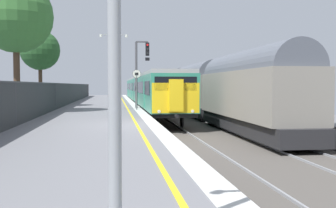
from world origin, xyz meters
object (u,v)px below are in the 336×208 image
commuter_train_at_platform (147,90)px  freight_train_adjacent_track (184,87)px  speed_limit_sign (137,84)px  background_tree_centre (40,52)px  background_tree_left (16,18)px  signal_gantry (140,66)px  platform_lamp_mid (114,64)px

commuter_train_at_platform → freight_train_adjacent_track: bearing=-0.8°
speed_limit_sign → background_tree_centre: 9.73m
freight_train_adjacent_track → speed_limit_sign: freight_train_adjacent_track is taller
background_tree_left → commuter_train_at_platform: bearing=60.0°
commuter_train_at_platform → signal_gantry: (-1.48, -12.26, 1.90)m
signal_gantry → background_tree_centre: 8.66m
platform_lamp_mid → background_tree_centre: size_ratio=0.88×
background_tree_left → background_tree_centre: 7.63m
speed_limit_sign → background_tree_left: background_tree_left is taller
background_tree_centre → speed_limit_sign: bearing=-36.3°
background_tree_left → background_tree_centre: background_tree_left is taller
signal_gantry → background_tree_left: (-8.03, -4.21, 2.80)m
background_tree_centre → commuter_train_at_platform: bearing=43.8°
commuter_train_at_platform → freight_train_adjacent_track: freight_train_adjacent_track is taller
platform_lamp_mid → background_tree_left: bearing=-157.2°
signal_gantry → background_tree_centre: bearing=157.6°
platform_lamp_mid → background_tree_centre: (-5.97, 4.91, 1.23)m
freight_train_adjacent_track → background_tree_left: bearing=-129.5°
background_tree_left → speed_limit_sign: bearing=14.1°
speed_limit_sign → platform_lamp_mid: size_ratio=0.52×
commuter_train_at_platform → signal_gantry: 12.49m
commuter_train_at_platform → background_tree_centre: background_tree_centre is taller
platform_lamp_mid → background_tree_left: size_ratio=0.65×
platform_lamp_mid → speed_limit_sign: bearing=-22.0°
commuter_train_at_platform → background_tree_centre: bearing=-136.2°
freight_train_adjacent_track → platform_lamp_mid: size_ratio=10.47×
platform_lamp_mid → background_tree_centre: background_tree_centre is taller
speed_limit_sign → background_tree_centre: size_ratio=0.46×
commuter_train_at_platform → speed_limit_sign: size_ratio=14.86×
signal_gantry → speed_limit_sign: 2.69m
signal_gantry → background_tree_centre: size_ratio=0.82×
signal_gantry → platform_lamp_mid: (-1.94, -1.65, 0.04)m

